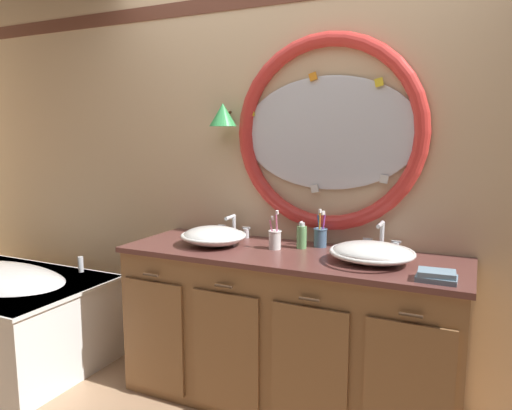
% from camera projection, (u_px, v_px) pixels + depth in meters
% --- Properties ---
extents(back_wall_assembly, '(6.40, 0.26, 2.60)m').
position_uv_depth(back_wall_assembly, '(296.00, 168.00, 2.89)').
color(back_wall_assembly, '#D6B78E').
rests_on(back_wall_assembly, ground_plane).
extents(vanity_counter, '(1.89, 0.65, 0.88)m').
position_uv_depth(vanity_counter, '(288.00, 328.00, 2.67)').
color(vanity_counter, olive).
rests_on(vanity_counter, ground_plane).
extents(sink_basin_left, '(0.38, 0.38, 0.11)m').
position_uv_depth(sink_basin_left, '(213.00, 236.00, 2.77)').
color(sink_basin_left, white).
rests_on(sink_basin_left, vanity_counter).
extents(sink_basin_right, '(0.43, 0.43, 0.11)m').
position_uv_depth(sink_basin_right, '(372.00, 253.00, 2.38)').
color(sink_basin_right, white).
rests_on(sink_basin_right, vanity_counter).
extents(faucet_set_left, '(0.23, 0.13, 0.15)m').
position_uv_depth(faucet_set_left, '(233.00, 228.00, 3.00)').
color(faucet_set_left, silver).
rests_on(faucet_set_left, vanity_counter).
extents(faucet_set_right, '(0.21, 0.14, 0.18)m').
position_uv_depth(faucet_set_right, '(381.00, 240.00, 2.60)').
color(faucet_set_right, silver).
rests_on(faucet_set_right, vanity_counter).
extents(toothbrush_holder_left, '(0.08, 0.08, 0.22)m').
position_uv_depth(toothbrush_holder_left, '(275.00, 239.00, 2.67)').
color(toothbrush_holder_left, white).
rests_on(toothbrush_holder_left, vanity_counter).
extents(toothbrush_holder_right, '(0.08, 0.08, 0.22)m').
position_uv_depth(toothbrush_holder_right, '(320.00, 236.00, 2.73)').
color(toothbrush_holder_right, slate).
rests_on(toothbrush_holder_right, vanity_counter).
extents(soap_dispenser, '(0.06, 0.06, 0.16)m').
position_uv_depth(soap_dispenser, '(302.00, 236.00, 2.69)').
color(soap_dispenser, '#6BAD66').
rests_on(soap_dispenser, vanity_counter).
extents(folded_hand_towel, '(0.17, 0.12, 0.05)m').
position_uv_depth(folded_hand_towel, '(437.00, 276.00, 2.09)').
color(folded_hand_towel, '#7593A8').
rests_on(folded_hand_towel, vanity_counter).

